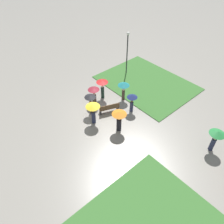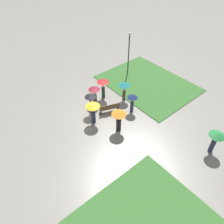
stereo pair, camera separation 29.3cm
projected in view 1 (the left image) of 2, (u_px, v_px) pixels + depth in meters
ground_plane at (96, 110)px, 19.65m from camera, size 90.00×90.00×0.00m
lawn_patch_near at (146, 83)px, 22.78m from camera, size 7.14×9.33×0.06m
park_bench at (109, 108)px, 19.12m from camera, size 1.84×1.05×0.90m
lamp_post at (127, 48)px, 22.32m from camera, size 0.32×0.32×4.64m
crowd_person_teal at (124, 87)px, 19.84m from camera, size 1.07×1.07×1.84m
crowd_person_red at (102, 85)px, 20.06m from camera, size 1.10×1.10×1.94m
crowd_person_orange at (119, 118)px, 16.93m from camera, size 1.17×1.17×1.92m
crowd_person_maroon at (94, 93)px, 19.48m from camera, size 1.03×1.03×1.81m
crowd_person_yellow at (93, 109)px, 17.50m from camera, size 1.17×1.17×1.95m
crowd_person_navy at (132, 100)px, 18.72m from camera, size 0.91×0.91×1.75m
crowd_person_black at (90, 100)px, 18.42m from camera, size 0.97×0.97×1.94m
lone_walker_mid_plaza at (216, 136)px, 15.34m from camera, size 1.13×1.13×1.94m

